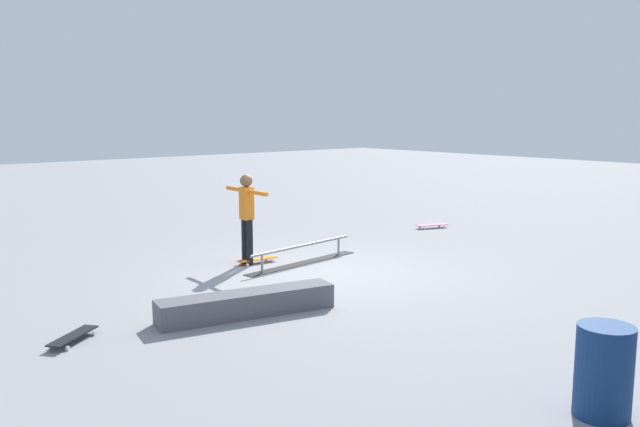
{
  "coord_description": "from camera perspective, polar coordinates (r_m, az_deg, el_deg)",
  "views": [
    {
      "loc": [
        7.26,
        8.51,
        2.77
      ],
      "look_at": [
        -0.22,
        -0.28,
        1.0
      ],
      "focal_mm": 36.77,
      "sensor_mm": 36.0,
      "label": 1
    }
  ],
  "objects": [
    {
      "name": "skater_main",
      "position": [
        12.06,
        -6.39,
        0.08
      ],
      "size": [
        0.23,
        1.35,
        1.67
      ],
      "rotation": [
        0.0,
        0.0,
        1.53
      ],
      "color": "black",
      "rests_on": "ground_plane"
    },
    {
      "name": "grind_rail",
      "position": [
        12.21,
        -1.52,
        -3.65
      ],
      "size": [
        2.72,
        0.57,
        0.36
      ],
      "rotation": [
        0.0,
        0.0,
        0.12
      ],
      "color": "black",
      "rests_on": "ground_plane"
    },
    {
      "name": "loose_skateboard_black",
      "position": [
        8.68,
        -20.71,
        -9.96
      ],
      "size": [
        0.77,
        0.63,
        0.09
      ],
      "rotation": [
        0.0,
        0.0,
        0.62
      ],
      "color": "black",
      "rests_on": "ground_plane"
    },
    {
      "name": "ground_plane",
      "position": [
        11.52,
        0.08,
        -5.19
      ],
      "size": [
        60.0,
        60.0,
        0.0
      ],
      "primitive_type": "plane",
      "color": "gray"
    },
    {
      "name": "trash_bin",
      "position": [
        6.69,
        23.46,
        -12.48
      ],
      "size": [
        0.51,
        0.51,
        0.86
      ],
      "primitive_type": "cylinder",
      "color": "navy",
      "rests_on": "ground_plane"
    },
    {
      "name": "loose_skateboard_pink",
      "position": [
        16.19,
        9.72,
        -1.0
      ],
      "size": [
        0.82,
        0.47,
        0.09
      ],
      "rotation": [
        0.0,
        0.0,
        2.78
      ],
      "color": "#E05993",
      "rests_on": "ground_plane"
    },
    {
      "name": "skate_ledge",
      "position": [
        9.18,
        -6.36,
        -7.81
      ],
      "size": [
        2.54,
        0.98,
        0.33
      ],
      "primitive_type": "cube",
      "rotation": [
        0.0,
        0.0,
        -0.22
      ],
      "color": "#595960",
      "rests_on": "ground_plane"
    },
    {
      "name": "skateboard_main",
      "position": [
        12.3,
        -5.5,
        -3.99
      ],
      "size": [
        0.81,
        0.3,
        0.09
      ],
      "rotation": [
        0.0,
        0.0,
        6.21
      ],
      "color": "orange",
      "rests_on": "ground_plane"
    }
  ]
}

